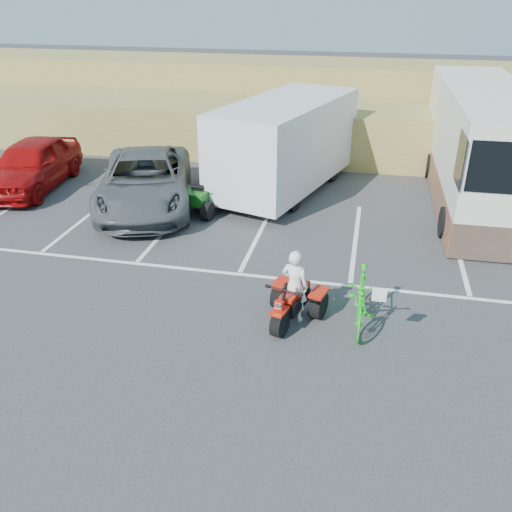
% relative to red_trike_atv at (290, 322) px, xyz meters
% --- Properties ---
extents(ground, '(100.00, 100.00, 0.00)m').
position_rel_red_trike_atv_xyz_m(ground, '(-1.56, -0.62, 0.00)').
color(ground, '#343436').
rests_on(ground, ground).
extents(parking_stripes, '(28.00, 5.16, 0.01)m').
position_rel_red_trike_atv_xyz_m(parking_stripes, '(-0.69, 3.45, 0.00)').
color(parking_stripes, white).
rests_on(parking_stripes, ground).
extents(grass_embankment, '(40.00, 8.50, 3.10)m').
position_rel_red_trike_atv_xyz_m(grass_embankment, '(-1.56, 14.86, 1.42)').
color(grass_embankment, olive).
rests_on(grass_embankment, ground).
extents(red_trike_atv, '(1.53, 1.81, 1.01)m').
position_rel_red_trike_atv_xyz_m(red_trike_atv, '(0.00, 0.00, 0.00)').
color(red_trike_atv, red).
rests_on(red_trike_atv, ground).
extents(rider, '(0.67, 0.52, 1.61)m').
position_rel_red_trike_atv_xyz_m(rider, '(0.04, 0.14, 0.80)').
color(rider, white).
rests_on(rider, ground).
extents(green_dirt_bike, '(0.58, 2.03, 1.22)m').
position_rel_red_trike_atv_xyz_m(green_dirt_bike, '(1.41, 0.24, 0.61)').
color(green_dirt_bike, '#14BF19').
rests_on(green_dirt_bike, ground).
extents(grey_pickup, '(4.46, 6.52, 1.66)m').
position_rel_red_trike_atv_xyz_m(grey_pickup, '(-5.50, 5.60, 0.83)').
color(grey_pickup, '#494C51').
rests_on(grey_pickup, ground).
extents(red_car, '(2.47, 5.05, 1.66)m').
position_rel_red_trike_atv_xyz_m(red_car, '(-9.97, 6.39, 0.83)').
color(red_car, '#960808').
rests_on(red_car, ground).
extents(cargo_trailer, '(4.33, 6.91, 3.01)m').
position_rel_red_trike_atv_xyz_m(cargo_trailer, '(-1.45, 8.03, 1.63)').
color(cargo_trailer, silver).
rests_on(cargo_trailer, ground).
extents(rv_motorhome, '(2.53, 9.70, 3.47)m').
position_rel_red_trike_atv_xyz_m(rv_motorhome, '(4.68, 8.51, 1.51)').
color(rv_motorhome, silver).
rests_on(rv_motorhome, ground).
extents(quad_atv_blue, '(1.11, 1.48, 0.96)m').
position_rel_red_trike_atv_xyz_m(quad_atv_blue, '(-3.04, 6.24, 0.00)').
color(quad_atv_blue, navy).
rests_on(quad_atv_blue, ground).
extents(quad_atv_green, '(1.48, 1.80, 1.05)m').
position_rel_red_trike_atv_xyz_m(quad_atv_green, '(-3.65, 5.51, 0.00)').
color(quad_atv_green, '#145814').
rests_on(quad_atv_green, ground).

